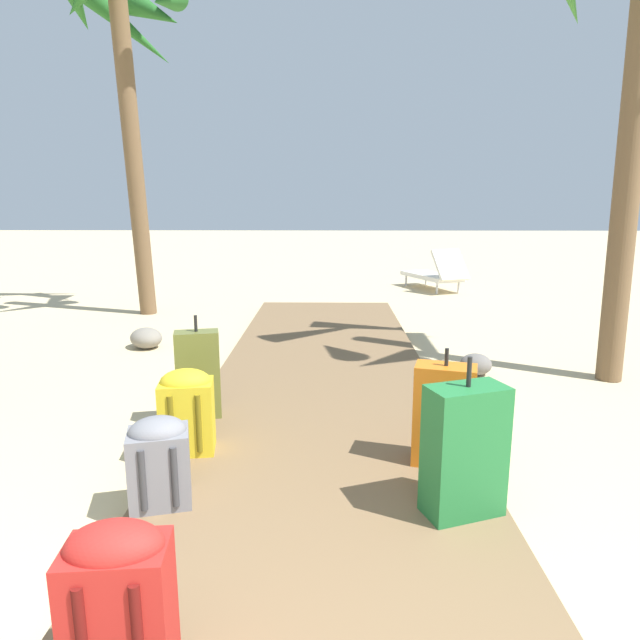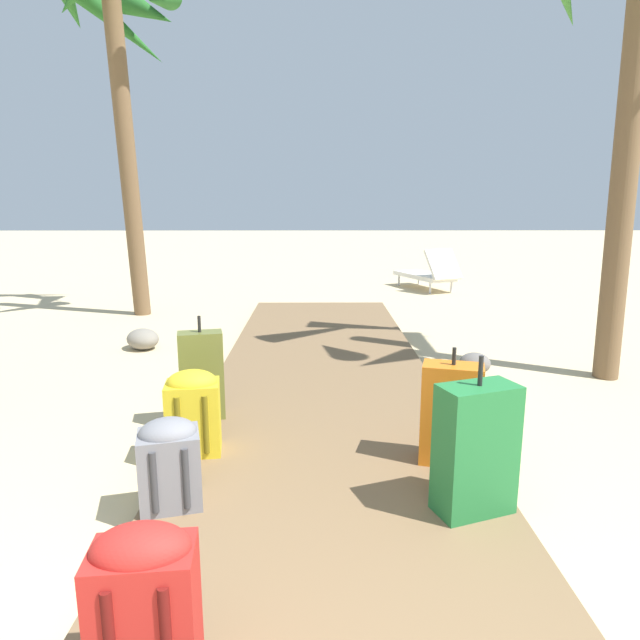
# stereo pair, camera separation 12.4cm
# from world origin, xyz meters

# --- Properties ---
(ground_plane) EXTENTS (60.00, 60.00, 0.00)m
(ground_plane) POSITION_xyz_m (0.00, 3.17, 0.00)
(ground_plane) COLOR #D1BA8C
(boardwalk) EXTENTS (2.01, 7.94, 0.08)m
(boardwalk) POSITION_xyz_m (0.00, 3.97, 0.04)
(boardwalk) COLOR brown
(boardwalk) RESTS_ON ground
(backpack_red) EXTENTS (0.35, 0.27, 0.61)m
(backpack_red) POSITION_xyz_m (-0.61, 0.66, 0.40)
(backpack_red) COLOR red
(backpack_red) RESTS_ON boardwalk
(suitcase_olive) EXTENTS (0.35, 0.24, 0.78)m
(suitcase_olive) POSITION_xyz_m (-0.92, 3.06, 0.41)
(suitcase_olive) COLOR olive
(suitcase_olive) RESTS_ON boardwalk
(suitcase_orange) EXTENTS (0.40, 0.29, 0.74)m
(suitcase_orange) POSITION_xyz_m (0.76, 2.31, 0.40)
(suitcase_orange) COLOR orange
(suitcase_orange) RESTS_ON boardwalk
(backpack_grey) EXTENTS (0.37, 0.33, 0.49)m
(backpack_grey) POSITION_xyz_m (-0.84, 1.83, 0.34)
(backpack_grey) COLOR slate
(backpack_grey) RESTS_ON boardwalk
(suitcase_green) EXTENTS (0.45, 0.34, 0.84)m
(suitcase_green) POSITION_xyz_m (0.75, 1.76, 0.42)
(suitcase_green) COLOR #237538
(suitcase_green) RESTS_ON boardwalk
(backpack_yellow) EXTENTS (0.37, 0.30, 0.55)m
(backpack_yellow) POSITION_xyz_m (-0.86, 2.47, 0.37)
(backpack_yellow) COLOR gold
(backpack_yellow) RESTS_ON boardwalk
(palm_tree_far_left) EXTENTS (2.23, 2.41, 4.86)m
(palm_tree_far_left) POSITION_xyz_m (-2.69, 7.19, 3.85)
(palm_tree_far_left) COLOR brown
(palm_tree_far_left) RESTS_ON ground
(lounge_chair) EXTENTS (1.14, 1.63, 0.81)m
(lounge_chair) POSITION_xyz_m (2.12, 9.76, 0.33)
(lounge_chair) COLOR white
(lounge_chair) RESTS_ON ground
(rock_left_far) EXTENTS (0.53, 0.54, 0.24)m
(rock_left_far) POSITION_xyz_m (-2.08, 5.35, 0.12)
(rock_left_far) COLOR gray
(rock_left_far) RESTS_ON ground
(rock_right_mid) EXTENTS (0.36, 0.33, 0.21)m
(rock_right_mid) POSITION_xyz_m (1.50, 4.38, 0.11)
(rock_right_mid) COLOR slate
(rock_right_mid) RESTS_ON ground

